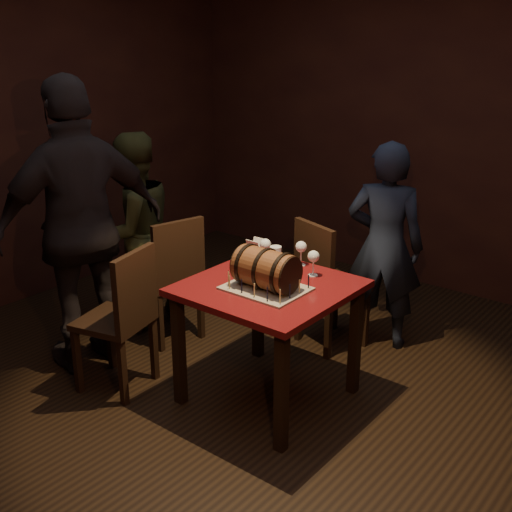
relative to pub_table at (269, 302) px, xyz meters
name	(u,v)px	position (x,y,z in m)	size (l,w,h in m)	color
room_shell	(247,179)	(-0.04, -0.14, 0.76)	(5.04, 5.04, 2.80)	black
pub_table	(269,302)	(0.00, 0.00, 0.00)	(0.90, 0.90, 0.75)	#500D11
cake_board	(266,288)	(0.03, -0.07, 0.12)	(0.45, 0.35, 0.01)	gray
barrel_cake	(266,269)	(0.03, -0.07, 0.24)	(0.41, 0.24, 0.24)	brown
birthday_candles	(266,281)	(0.03, -0.07, 0.16)	(0.40, 0.30, 0.09)	#DAD182
wine_glass_left	(265,245)	(-0.24, 0.28, 0.23)	(0.07, 0.07, 0.16)	silver
wine_glass_mid	(301,248)	(-0.04, 0.38, 0.23)	(0.07, 0.07, 0.16)	silver
wine_glass_right	(313,258)	(0.12, 0.28, 0.23)	(0.07, 0.07, 0.16)	silver
pint_of_ale	(276,258)	(-0.12, 0.22, 0.18)	(0.07, 0.07, 0.15)	silver
menu_card	(256,249)	(-0.33, 0.30, 0.17)	(0.10, 0.05, 0.13)	white
chair_back	(324,278)	(-0.11, 0.78, -0.12)	(0.51, 0.51, 0.93)	black
chair_left_rear	(172,273)	(-1.00, 0.18, -0.12)	(0.48, 0.48, 0.93)	black
chair_left_front	(124,313)	(-0.76, -0.47, -0.12)	(0.49, 0.49, 0.93)	black
person_back	(384,246)	(0.18, 1.09, 0.09)	(0.54, 0.35, 1.47)	black
person_left_rear	(133,232)	(-1.43, 0.22, 0.10)	(0.72, 0.56, 1.47)	#37391C
person_left_front	(82,228)	(-1.21, -0.39, 0.32)	(1.12, 0.47, 1.92)	black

